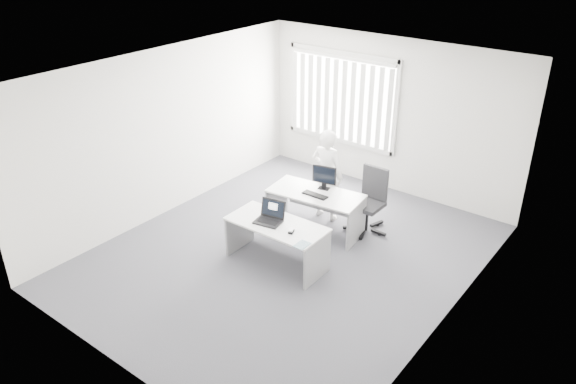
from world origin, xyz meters
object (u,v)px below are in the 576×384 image
Objects in this scene: desk_far at (315,203)px; office_chair at (368,211)px; desk_near at (277,234)px; monitor at (324,178)px; person at (327,175)px; laptop at (268,214)px.

office_chair is (0.66, 0.55, -0.16)m from desk_far.
office_chair is (0.56, 1.67, -0.15)m from desk_near.
person is at bearing 103.06° from monitor.
desk_far is at bearing 94.31° from desk_near.
desk_far is 1.23m from laptop.
person reaches higher than laptop.
laptop is at bearing -151.68° from desk_near.
desk_far is 0.57m from person.
monitor is at bearing 77.83° from laptop.
person is (-0.11, 0.47, 0.30)m from desk_far.
laptop is at bearing -110.62° from office_chair.
monitor is (-0.08, 1.32, 0.40)m from desk_near.
person is at bearing -173.91° from office_chair.
person is at bearing 96.21° from desk_far.
desk_near is 1.40× the size of office_chair.
desk_far is 0.99× the size of person.
office_chair is 2.67× the size of monitor.
office_chair is 0.67× the size of person.
office_chair reaches higher than laptop.
office_chair is at bearing -176.03° from person.
person is at bearing 82.64° from laptop.
laptop is at bearing -96.99° from desk_far.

